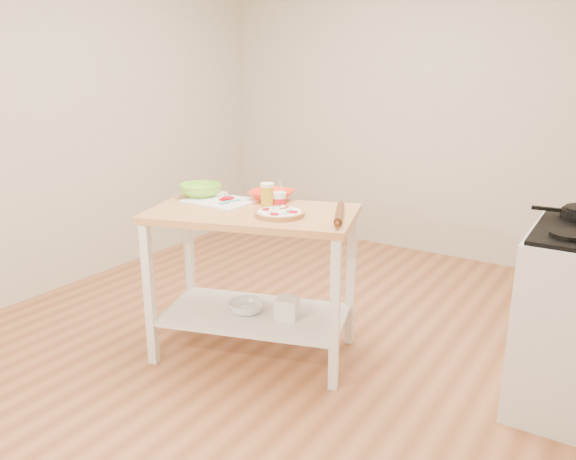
% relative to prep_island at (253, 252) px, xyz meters
% --- Properties ---
extents(room_shell, '(4.04, 4.54, 2.74)m').
position_rel_prep_island_xyz_m(room_shell, '(0.08, 0.19, 0.70)').
color(room_shell, '#AB683F').
rests_on(room_shell, ground).
extents(prep_island, '(1.31, 0.97, 0.90)m').
position_rel_prep_island_xyz_m(prep_island, '(0.00, 0.00, 0.00)').
color(prep_island, tan).
rests_on(prep_island, ground).
extents(pizza, '(0.28, 0.28, 0.04)m').
position_rel_prep_island_xyz_m(pizza, '(0.20, -0.01, 0.27)').
color(pizza, tan).
rests_on(pizza, prep_island).
extents(cutting_board, '(0.41, 0.31, 0.04)m').
position_rel_prep_island_xyz_m(cutting_board, '(-0.29, 0.06, 0.26)').
color(cutting_board, white).
rests_on(cutting_board, prep_island).
extents(spatula, '(0.07, 0.16, 0.01)m').
position_rel_prep_island_xyz_m(spatula, '(-0.20, 0.04, 0.27)').
color(spatula, '#45B6B4').
rests_on(spatula, cutting_board).
extents(knife, '(0.22, 0.19, 0.01)m').
position_rel_prep_island_xyz_m(knife, '(-0.43, 0.07, 0.27)').
color(knife, silver).
rests_on(knife, cutting_board).
extents(orange_bowl, '(0.28, 0.28, 0.06)m').
position_rel_prep_island_xyz_m(orange_bowl, '(-0.05, 0.26, 0.28)').
color(orange_bowl, '#FF3415').
rests_on(orange_bowl, prep_island).
extents(green_bowl, '(0.27, 0.27, 0.08)m').
position_rel_prep_island_xyz_m(green_bowl, '(-0.47, 0.10, 0.29)').
color(green_bowl, '#86DB38').
rests_on(green_bowl, prep_island).
extents(beer_pint, '(0.08, 0.08, 0.15)m').
position_rel_prep_island_xyz_m(beer_pint, '(0.06, 0.06, 0.33)').
color(beer_pint, gold).
rests_on(beer_pint, prep_island).
extents(yogurt_tub, '(0.08, 0.08, 0.17)m').
position_rel_prep_island_xyz_m(yogurt_tub, '(0.11, 0.11, 0.30)').
color(yogurt_tub, white).
rests_on(yogurt_tub, prep_island).
extents(rolling_pin, '(0.20, 0.36, 0.04)m').
position_rel_prep_island_xyz_m(rolling_pin, '(0.49, 0.13, 0.27)').
color(rolling_pin, '#5A3014').
rests_on(rolling_pin, prep_island).
extents(shelf_glass_bowl, '(0.27, 0.27, 0.07)m').
position_rel_prep_island_xyz_m(shelf_glass_bowl, '(-0.04, -0.02, -0.35)').
color(shelf_glass_bowl, silver).
rests_on(shelf_glass_bowl, prep_island).
extents(shelf_bin, '(0.16, 0.16, 0.12)m').
position_rel_prep_island_xyz_m(shelf_bin, '(0.20, 0.05, -0.33)').
color(shelf_bin, white).
rests_on(shelf_bin, prep_island).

